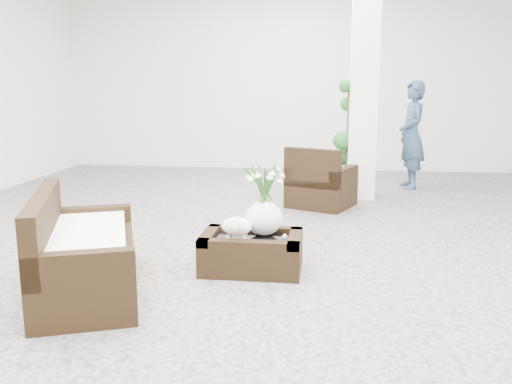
# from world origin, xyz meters

# --- Properties ---
(ground) EXTENTS (11.00, 11.00, 0.00)m
(ground) POSITION_xyz_m (0.00, 0.00, 0.00)
(ground) COLOR gray
(ground) RESTS_ON ground
(column) EXTENTS (0.40, 0.40, 3.50)m
(column) POSITION_xyz_m (1.20, 2.80, 1.75)
(column) COLOR white
(column) RESTS_ON ground
(coffee_table) EXTENTS (0.90, 0.60, 0.31)m
(coffee_table) POSITION_xyz_m (0.03, -0.67, 0.16)
(coffee_table) COLOR black
(coffee_table) RESTS_ON ground
(sheep_figurine) EXTENTS (0.28, 0.23, 0.21)m
(sheep_figurine) POSITION_xyz_m (-0.09, -0.77, 0.42)
(sheep_figurine) COLOR white
(sheep_figurine) RESTS_ON coffee_table
(planter_narcissus) EXTENTS (0.44, 0.44, 0.80)m
(planter_narcissus) POSITION_xyz_m (0.13, -0.57, 0.71)
(planter_narcissus) COLOR white
(planter_narcissus) RESTS_ON coffee_table
(tealight) EXTENTS (0.04, 0.04, 0.03)m
(tealight) POSITION_xyz_m (0.33, -0.65, 0.33)
(tealight) COLOR white
(tealight) RESTS_ON coffee_table
(armchair) EXTENTS (1.02, 1.01, 0.84)m
(armchair) POSITION_xyz_m (0.63, 2.11, 0.42)
(armchair) COLOR black
(armchair) RESTS_ON ground
(loveseat) EXTENTS (1.26, 1.72, 0.83)m
(loveseat) POSITION_xyz_m (-1.22, -1.37, 0.42)
(loveseat) COLOR black
(loveseat) RESTS_ON ground
(topiary) EXTENTS (0.45, 0.45, 1.70)m
(topiary) POSITION_xyz_m (1.00, 2.81, 0.85)
(topiary) COLOR #184D1A
(topiary) RESTS_ON ground
(shopper) EXTENTS (0.51, 0.69, 1.73)m
(shopper) POSITION_xyz_m (2.05, 3.70, 0.87)
(shopper) COLOR navy
(shopper) RESTS_ON ground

